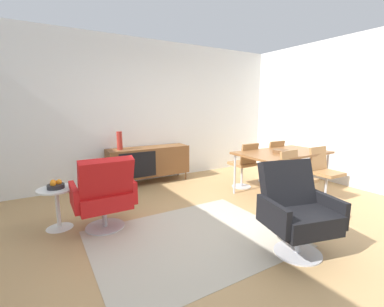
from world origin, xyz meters
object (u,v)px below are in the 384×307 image
Objects in this scene: vase_cobalt at (120,141)px; lounge_chair_red at (104,194)px; armchair_black_shell at (296,209)px; sideboard at (149,161)px; dining_table at (282,154)px; dining_chair_front_right at (324,171)px; side_table_round at (58,204)px; dining_chair_back_left at (244,163)px; dining_chair_front_left at (295,177)px; dining_chair_back_right at (271,159)px; fruit_bowl at (56,185)px; wooden_bowl_on_table at (281,151)px.

vase_cobalt reaches higher than lounge_chair_red.
sideboard is at bearing 97.14° from armchair_black_shell.
dining_chair_front_right reaches higher than dining_table.
dining_chair_front_right is 3.40m from lounge_chair_red.
lounge_chair_red is at bearing -34.92° from side_table_round.
dining_chair_back_left is 0.90× the size of lounge_chair_red.
vase_cobalt reaches higher than dining_chair_front_right.
armchair_black_shell reaches higher than dining_chair_front_left.
dining_chair_front_left and dining_chair_back_right have the same top height.
dining_chair_back_left is 1.12m from dining_chair_front_left.
dining_chair_back_left is at bearing 89.84° from dining_chair_front_left.
dining_chair_front_right is at bearing -89.79° from dining_chair_back_right.
armchair_black_shell is at bearing -73.12° from vase_cobalt.
dining_chair_back_right is 3.82m from side_table_round.
dining_chair_front_left is 4.28× the size of fruit_bowl.
vase_cobalt is at bearing 67.83° from lounge_chair_red.
wooden_bowl_on_table is 0.61m from dining_chair_front_left.
fruit_bowl is (-1.16, -1.26, -0.33)m from vase_cobalt.
dining_chair_front_left is 3.30m from fruit_bowl.
sideboard is 1.00× the size of dining_table.
sideboard is 1.87× the size of dining_chair_front_right.
wooden_bowl_on_table reaches higher than fruit_bowl.
dining_chair_back_left reaches higher than fruit_bowl.
wooden_bowl_on_table is 3.41m from side_table_round.
dining_chair_back_right reaches higher than dining_table.
dining_table is 2.98m from lounge_chair_red.
dining_table is 0.70m from dining_chair_back_right.
dining_chair_back_right is at bearing 90.21° from dining_chair_front_right.
side_table_round is (-3.12, -0.05, -0.15)m from dining_chair_back_left.
dining_table is 1.69× the size of lounge_chair_red.
vase_cobalt reaches higher than sideboard.
wooden_bowl_on_table is 0.30× the size of dining_chair_front_left.
armchair_black_shell reaches higher than side_table_round.
sideboard is 1.86m from dining_chair_back_left.
dining_chair_back_left is 1.00× the size of dining_chair_back_right.
vase_cobalt is 0.21× the size of dining_table.
side_table_round is at bearing -48.76° from fruit_bowl.
side_table_round is (-2.10, 1.86, -0.15)m from armchair_black_shell.
armchair_black_shell is (-1.01, -0.79, -0.00)m from dining_chair_front_left.
dining_chair_back_right reaches higher than side_table_round.
dining_chair_back_left reaches higher than sideboard.
dining_chair_front_left reaches higher than wooden_bowl_on_table.
lounge_chair_red is (-2.83, 0.23, -0.30)m from wooden_bowl_on_table.
dining_table is 1.87× the size of dining_chair_back_right.
dining_table is 0.17m from wooden_bowl_on_table.
sideboard is at bearing 134.76° from dining_table.
dining_chair_back_left is at bearing 122.01° from dining_table.
sideboard is 2.43m from dining_chair_back_right.
wooden_bowl_on_table is 0.27× the size of lounge_chair_red.
lounge_chair_red reaches higher than side_table_round.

